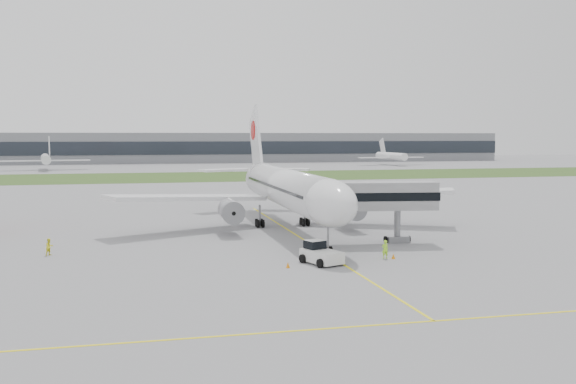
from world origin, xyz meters
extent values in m
plane|color=gray|center=(0.00, 0.00, 0.00)|extent=(600.00, 600.00, 0.00)
cube|color=#32501E|center=(0.00, 120.00, 0.01)|extent=(600.00, 50.00, 0.02)
cube|color=gray|center=(0.00, 230.00, 7.00)|extent=(320.00, 22.00, 14.00)
cube|color=#1F242D|center=(0.00, 219.00, 7.00)|extent=(320.00, 0.60, 6.00)
cylinder|color=white|center=(0.00, 4.00, 5.60)|extent=(5.00, 38.00, 5.00)
ellipsoid|color=white|center=(0.00, -15.50, 5.60)|extent=(5.00, 11.00, 5.00)
cube|color=black|center=(0.00, -16.50, 6.50)|extent=(3.20, 1.54, 1.14)
cone|color=white|center=(0.00, 26.00, 6.40)|extent=(5.00, 10.53, 6.16)
cube|color=white|center=(-13.00, 6.00, 4.40)|extent=(22.13, 13.52, 1.70)
cube|color=white|center=(13.00, 6.00, 4.40)|extent=(22.13, 13.52, 1.70)
cylinder|color=#939498|center=(-8.00, 1.50, 3.00)|extent=(2.70, 5.20, 2.70)
cylinder|color=#939498|center=(8.00, 1.50, 3.00)|extent=(2.70, 5.20, 2.70)
cube|color=white|center=(0.00, 27.50, 11.50)|extent=(0.45, 10.90, 12.76)
cylinder|color=red|center=(0.00, 28.50, 13.50)|extent=(0.60, 3.20, 3.20)
cube|color=white|center=(-5.00, 28.50, 6.80)|extent=(9.54, 6.34, 0.35)
cube|color=white|center=(5.00, 28.50, 6.80)|extent=(9.54, 6.34, 0.35)
cylinder|color=gray|center=(0.00, -15.00, 1.55)|extent=(0.24, 0.24, 3.10)
cylinder|color=black|center=(-3.20, 7.00, 0.55)|extent=(1.40, 1.10, 1.10)
cylinder|color=black|center=(3.20, 7.00, 0.55)|extent=(1.40, 1.10, 1.10)
cube|color=white|center=(-1.96, -19.42, 0.76)|extent=(3.79, 4.87, 1.15)
cube|color=white|center=(-2.37, -18.35, 1.72)|extent=(2.16, 2.05, 0.96)
cube|color=black|center=(-2.37, -18.35, 1.77)|extent=(2.22, 2.11, 0.81)
cylinder|color=black|center=(-3.68, -18.55, 0.43)|extent=(0.62, 0.92, 0.86)
cylinder|color=black|center=(-1.28, -17.62, 0.43)|extent=(0.62, 0.92, 0.86)
cylinder|color=black|center=(-2.64, -21.23, 0.43)|extent=(0.62, 0.92, 0.86)
cylinder|color=black|center=(-0.24, -20.29, 0.43)|extent=(0.62, 0.92, 0.86)
cube|color=#A4A3A6|center=(7.00, -9.28, 5.60)|extent=(15.37, 5.20, 3.23)
cube|color=black|center=(7.00, -9.28, 5.60)|extent=(15.59, 5.34, 0.97)
cube|color=#A4A3A6|center=(-0.08, -9.42, 5.60)|extent=(2.80, 3.66, 3.66)
cylinder|color=gray|center=(10.27, -9.17, 2.05)|extent=(0.75, 0.75, 4.09)
cube|color=gray|center=(10.27, -9.17, 0.38)|extent=(2.76, 1.84, 0.75)
cylinder|color=black|center=(8.89, -8.99, 0.38)|extent=(0.42, 0.79, 0.75)
cylinder|color=black|center=(11.66, -9.36, 0.38)|extent=(0.42, 0.79, 0.75)
cone|color=orange|center=(-5.65, -20.58, 0.28)|extent=(0.40, 0.40, 0.55)
cone|color=orange|center=(5.87, -18.67, 0.27)|extent=(0.40, 0.40, 0.55)
imported|color=#ACFF2A|center=(5.12, -18.26, 0.95)|extent=(0.72, 0.50, 1.91)
imported|color=yellow|center=(-28.64, -8.62, 0.90)|extent=(1.11, 1.11, 1.81)
camera|label=1|loc=(-19.33, -79.18, 12.53)|focal=40.00mm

